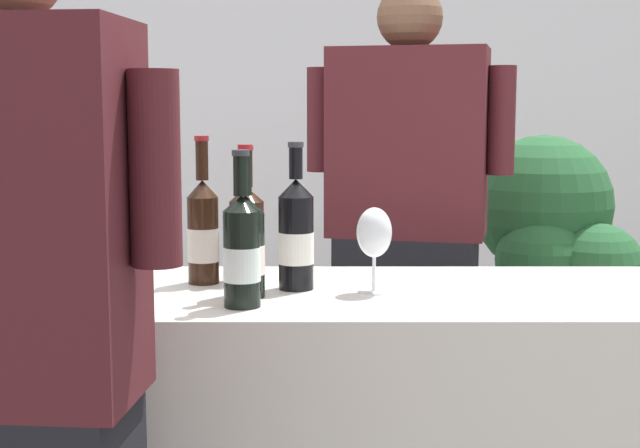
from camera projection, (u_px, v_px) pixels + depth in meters
name	position (u px, v px, depth m)	size (l,w,h in m)	color
wall_back	(308.00, 90.00, 4.54)	(8.00, 0.10, 2.80)	white
wine_bottle_0	(294.00, 234.00, 2.02)	(0.08, 0.08, 0.33)	black
wine_bottle_1	(2.00, 239.00, 2.03)	(0.07, 0.07, 0.31)	black
wine_bottle_2	(201.00, 231.00, 2.09)	(0.07, 0.07, 0.34)	black
wine_bottle_3	(239.00, 250.00, 1.84)	(0.08, 0.08, 0.32)	black
wine_bottle_4	(117.00, 240.00, 1.91)	(0.08, 0.08, 0.36)	black
wine_bottle_5	(69.00, 252.00, 1.88)	(0.08, 0.08, 0.31)	black
wine_bottle_6	(72.00, 231.00, 2.02)	(0.07, 0.07, 0.33)	black
wine_bottle_7	(244.00, 246.00, 1.94)	(0.08, 0.08, 0.33)	black
wine_bottle_9	(244.00, 233.00, 2.12)	(0.08, 0.08, 0.32)	black
wine_glass	(372.00, 236.00, 1.98)	(0.08, 0.08, 0.19)	silver
person_server	(404.00, 275.00, 2.73)	(0.60, 0.34, 1.68)	black
person_guest	(19.00, 423.00, 1.46)	(0.54, 0.27, 1.65)	black
potted_shrub	(548.00, 247.00, 3.07)	(0.53, 0.59, 1.22)	brown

